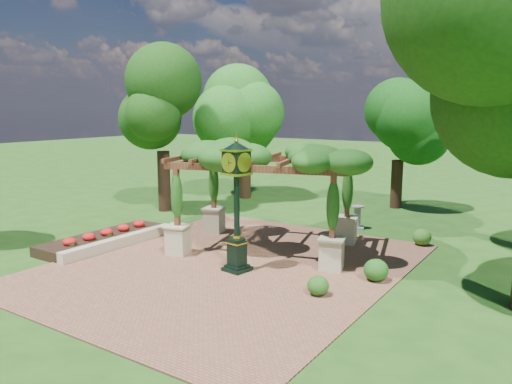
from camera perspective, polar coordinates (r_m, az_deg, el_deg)
The scene contains 13 objects.
ground at distance 15.46m, azimuth -5.20°, elevation -9.37°, with size 120.00×120.00×0.00m, color #1E4714.
brick_plaza at distance 16.20m, azimuth -2.97°, elevation -8.37°, with size 10.00×12.00×0.04m, color brown.
border_wall at distance 18.83m, azimuth -15.28°, elevation -5.56°, with size 0.35×5.00×0.40m, color #C6B793.
flower_bed at distance 19.50m, azimuth -17.03°, elevation -5.18°, with size 1.50×5.00×0.36m, color red.
pedestal_clock at distance 15.06m, azimuth -2.24°, elevation -0.25°, with size 0.91×0.91×4.07m.
pergola at distance 17.40m, azimuth 1.10°, elevation 3.55°, with size 6.95×5.33×3.88m.
sundial at distance 21.28m, azimuth 11.50°, elevation -3.02°, with size 0.71×0.71×0.99m.
shrub_front at distance 13.72m, azimuth 7.11°, elevation -10.56°, with size 0.59×0.59×0.53m, color #225217.
shrub_mid at distance 15.08m, azimuth 13.55°, elevation -8.66°, with size 0.71×0.71×0.64m, color #1D5217.
shrub_back at distance 19.31m, azimuth 18.45°, elevation -4.90°, with size 0.67×0.67×0.61m, color #32651D.
tree_west_near at distance 24.51m, azimuth -10.73°, elevation 9.84°, with size 3.27×3.27×7.58m.
tree_west_far at distance 27.70m, azimuth -1.34°, elevation 9.88°, with size 4.46×4.46×7.48m.
tree_north at distance 25.83m, azimuth 16.08°, elevation 7.61°, with size 3.10×3.10×6.26m.
Camera 1 is at (9.20, -11.36, 5.03)m, focal length 35.00 mm.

